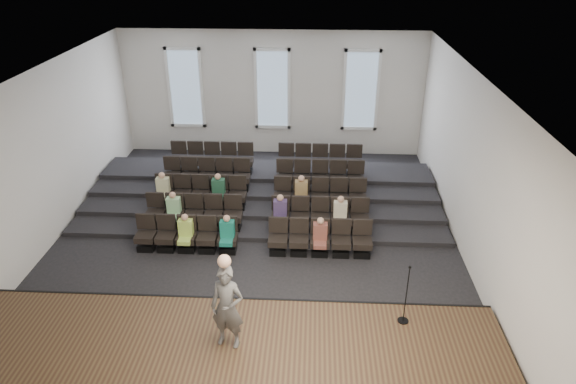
# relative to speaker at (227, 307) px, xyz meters

# --- Properties ---
(ground) EXTENTS (14.00, 14.00, 0.00)m
(ground) POSITION_rel_speaker_xyz_m (0.01, 4.82, -1.47)
(ground) COLOR black
(ground) RESTS_ON ground
(ceiling) EXTENTS (12.00, 14.00, 0.02)m
(ceiling) POSITION_rel_speaker_xyz_m (0.01, 4.82, 3.54)
(ceiling) COLOR white
(ceiling) RESTS_ON ground
(wall_back) EXTENTS (12.00, 0.04, 5.00)m
(wall_back) POSITION_rel_speaker_xyz_m (0.01, 11.84, 1.03)
(wall_back) COLOR silver
(wall_back) RESTS_ON ground
(wall_front) EXTENTS (12.00, 0.04, 5.00)m
(wall_front) POSITION_rel_speaker_xyz_m (0.01, -2.20, 1.03)
(wall_front) COLOR silver
(wall_front) RESTS_ON ground
(wall_left) EXTENTS (0.04, 14.00, 5.00)m
(wall_left) POSITION_rel_speaker_xyz_m (-6.01, 4.82, 1.03)
(wall_left) COLOR silver
(wall_left) RESTS_ON ground
(wall_right) EXTENTS (0.04, 14.00, 5.00)m
(wall_right) POSITION_rel_speaker_xyz_m (6.03, 4.82, 1.03)
(wall_right) COLOR silver
(wall_right) RESTS_ON ground
(stage) EXTENTS (11.80, 3.60, 0.50)m
(stage) POSITION_rel_speaker_xyz_m (0.01, -0.28, -1.22)
(stage) COLOR #49371F
(stage) RESTS_ON ground
(stage_lip) EXTENTS (11.80, 0.06, 0.52)m
(stage_lip) POSITION_rel_speaker_xyz_m (0.01, 1.49, -1.22)
(stage_lip) COLOR black
(stage_lip) RESTS_ON ground
(risers) EXTENTS (11.80, 4.80, 0.60)m
(risers) POSITION_rel_speaker_xyz_m (0.01, 7.99, -1.27)
(risers) COLOR black
(risers) RESTS_ON ground
(seating_rows) EXTENTS (6.80, 4.70, 1.67)m
(seating_rows) POSITION_rel_speaker_xyz_m (0.01, 6.36, -0.78)
(seating_rows) COLOR black
(seating_rows) RESTS_ON ground
(windows) EXTENTS (8.44, 0.10, 3.24)m
(windows) POSITION_rel_speaker_xyz_m (0.01, 11.77, 1.23)
(windows) COLOR white
(windows) RESTS_ON wall_back
(audience) EXTENTS (6.05, 2.64, 1.10)m
(audience) POSITION_rel_speaker_xyz_m (-0.34, 5.27, -0.64)
(audience) COLOR #AFD153
(audience) RESTS_ON seating_rows
(speaker) EXTENTS (0.79, 0.60, 1.93)m
(speaker) POSITION_rel_speaker_xyz_m (0.00, 0.00, 0.00)
(speaker) COLOR #53504E
(speaker) RESTS_ON stage
(mic_stand) EXTENTS (0.25, 0.25, 1.50)m
(mic_stand) POSITION_rel_speaker_xyz_m (3.79, 0.89, -0.52)
(mic_stand) COLOR black
(mic_stand) RESTS_ON stage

